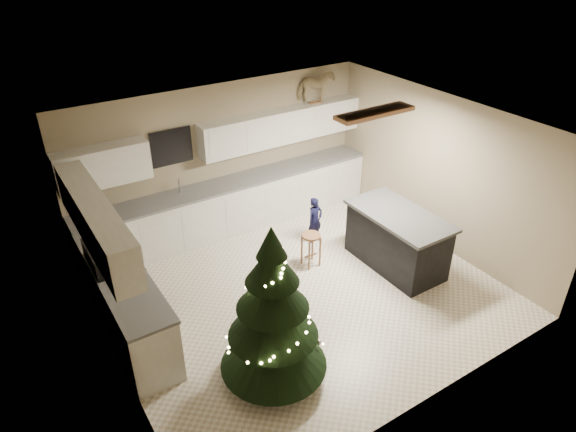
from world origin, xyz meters
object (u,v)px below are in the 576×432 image
object	(u,v)px
island	(397,239)
christmas_tree	(273,320)
toddler	(315,220)
rocking_horse	(316,87)
bar_stool	(311,242)

from	to	relation	value
island	christmas_tree	xyz separation A→B (m)	(-2.89, -0.95, 0.41)
toddler	rocking_horse	bearing A→B (deg)	47.33
bar_stool	christmas_tree	size ratio (longest dim) A/B	0.27
island	christmas_tree	distance (m)	3.07
bar_stool	christmas_tree	bearing A→B (deg)	-135.75
bar_stool	rocking_horse	bearing A→B (deg)	54.02
bar_stool	rocking_horse	xyz separation A→B (m)	(1.34, 1.84, 1.87)
bar_stool	toddler	world-z (taller)	toddler
christmas_tree	rocking_horse	size ratio (longest dim) A/B	3.02
christmas_tree	toddler	bearing A→B (deg)	45.51
christmas_tree	rocking_horse	distance (m)	4.88
bar_stool	christmas_tree	distance (m)	2.46
christmas_tree	toddler	distance (m)	3.18
bar_stool	christmas_tree	world-z (taller)	christmas_tree
toddler	rocking_horse	xyz separation A→B (m)	(0.86, 1.28, 1.88)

